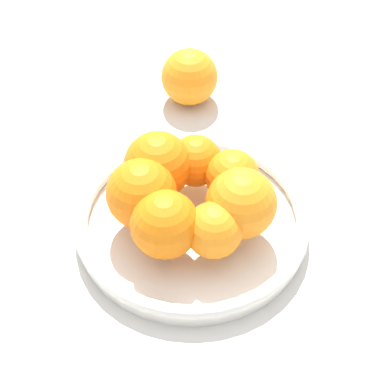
{
  "coord_description": "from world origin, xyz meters",
  "views": [
    {
      "loc": [
        -0.36,
        0.36,
        0.61
      ],
      "look_at": [
        0.0,
        0.0,
        0.07
      ],
      "focal_mm": 60.0,
      "sensor_mm": 36.0,
      "label": 1
    }
  ],
  "objects": [
    {
      "name": "ground_plane",
      "position": [
        0.0,
        0.0,
        0.0
      ],
      "size": [
        4.0,
        4.0,
        0.0
      ],
      "primitive_type": "plane",
      "color": "beige"
    },
    {
      "name": "fruit_bowl",
      "position": [
        0.0,
        0.0,
        0.02
      ],
      "size": [
        0.28,
        0.28,
        0.03
      ],
      "color": "silver",
      "rests_on": "ground_plane"
    },
    {
      "name": "orange_pile",
      "position": [
        0.0,
        0.01,
        0.07
      ],
      "size": [
        0.19,
        0.18,
        0.08
      ],
      "color": "orange",
      "rests_on": "fruit_bowl"
    },
    {
      "name": "stray_orange",
      "position": [
        0.18,
        -0.18,
        0.04
      ],
      "size": [
        0.08,
        0.08,
        0.08
      ],
      "primitive_type": "sphere",
      "color": "orange",
      "rests_on": "ground_plane"
    }
  ]
}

